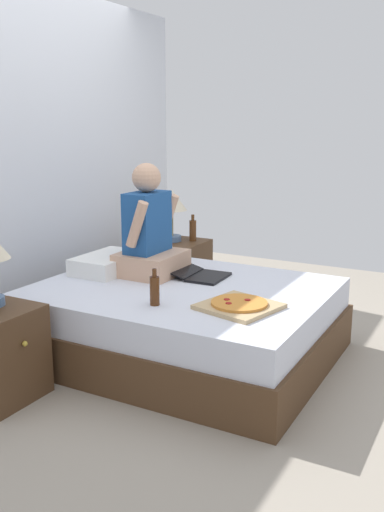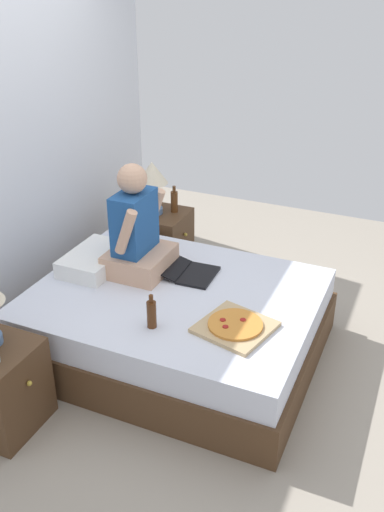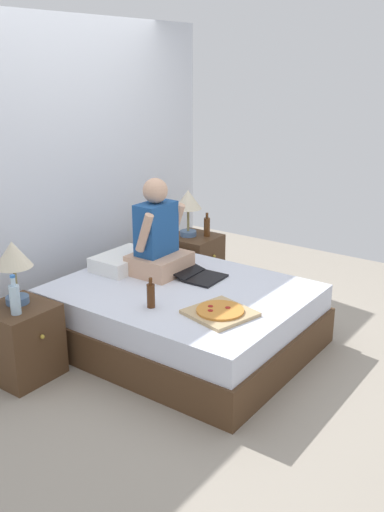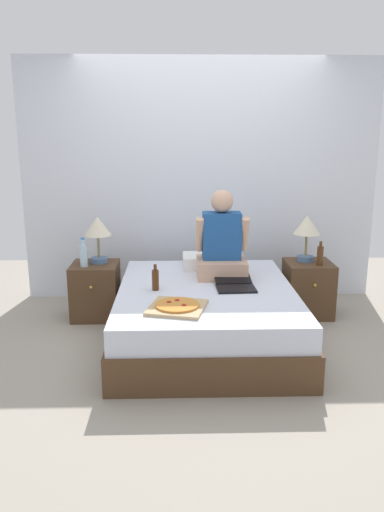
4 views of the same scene
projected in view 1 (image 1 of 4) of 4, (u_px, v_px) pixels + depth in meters
The scene contains 11 objects.
ground_plane at pixel (184, 355), 3.86m from camera, with size 5.72×5.72×0.00m, color #9E9384.
wall_back at pixel (29, 162), 4.18m from camera, with size 3.72×0.12×2.50m, color silver.
bed at pixel (184, 321), 3.80m from camera, with size 1.51×1.89×0.48m.
nightstand_right at pixel (179, 271), 4.98m from camera, with size 0.44×0.47×0.53m.
lamp_on_right_nightstand at pixel (172, 204), 4.84m from camera, with size 0.26×0.26×0.45m.
beer_bottle at pixel (193, 230), 4.91m from camera, with size 0.06×0.06×0.23m.
pillow at pixel (108, 263), 4.10m from camera, with size 0.52×0.34×0.12m, color white.
person_seated at pixel (149, 234), 3.98m from camera, with size 0.47×0.40×0.78m.
laptop at pixel (200, 274), 3.95m from camera, with size 0.34×0.43×0.07m.
pizza_box at pixel (239, 305), 3.30m from camera, with size 0.48×0.48×0.04m.
beer_bottle_on_bed at pixel (155, 290), 3.34m from camera, with size 0.06×0.06×0.22m.
Camera 1 is at (-3.13, -1.77, 1.54)m, focal length 40.00 mm.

